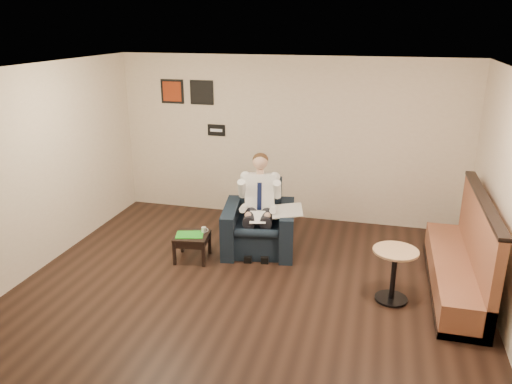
% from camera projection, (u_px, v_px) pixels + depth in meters
% --- Properties ---
extents(ground, '(6.00, 6.00, 0.00)m').
position_uv_depth(ground, '(241.00, 301.00, 6.23)').
color(ground, black).
rests_on(ground, ground).
extents(wall_back, '(6.00, 0.02, 2.80)m').
position_uv_depth(wall_back, '(289.00, 140.00, 8.53)').
color(wall_back, beige).
rests_on(wall_back, ground).
extents(wall_front, '(6.00, 0.02, 2.80)m').
position_uv_depth(wall_front, '(103.00, 355.00, 3.03)').
color(wall_front, beige).
rests_on(wall_front, ground).
extents(wall_left, '(0.02, 6.00, 2.80)m').
position_uv_depth(wall_left, '(19.00, 177.00, 6.49)').
color(wall_left, beige).
rests_on(wall_left, ground).
extents(ceiling, '(6.00, 6.00, 0.02)m').
position_uv_depth(ceiling, '(239.00, 73.00, 5.32)').
color(ceiling, white).
rests_on(ceiling, wall_back).
extents(seating_sign, '(0.32, 0.02, 0.20)m').
position_uv_depth(seating_sign, '(216.00, 130.00, 8.79)').
color(seating_sign, black).
rests_on(seating_sign, wall_back).
extents(art_print_left, '(0.42, 0.03, 0.42)m').
position_uv_depth(art_print_left, '(172.00, 91.00, 8.76)').
color(art_print_left, maroon).
rests_on(art_print_left, wall_back).
extents(art_print_right, '(0.42, 0.03, 0.42)m').
position_uv_depth(art_print_right, '(202.00, 92.00, 8.63)').
color(art_print_right, black).
rests_on(art_print_right, wall_back).
extents(armchair, '(1.21, 1.21, 1.01)m').
position_uv_depth(armchair, '(259.00, 218.00, 7.51)').
color(armchair, black).
rests_on(armchair, ground).
extents(seated_man, '(0.82, 1.09, 1.39)m').
position_uv_depth(seated_man, '(258.00, 210.00, 7.32)').
color(seated_man, white).
rests_on(seated_man, armchair).
extents(lap_papers, '(0.30, 0.38, 0.01)m').
position_uv_depth(lap_papers, '(258.00, 217.00, 7.24)').
color(lap_papers, white).
rests_on(lap_papers, seated_man).
extents(newspaper, '(0.55, 0.63, 0.01)m').
position_uv_depth(newspaper, '(287.00, 210.00, 7.31)').
color(newspaper, silver).
rests_on(newspaper, armchair).
extents(side_table, '(0.53, 0.53, 0.39)m').
position_uv_depth(side_table, '(192.00, 247.00, 7.29)').
color(side_table, black).
rests_on(side_table, ground).
extents(green_folder, '(0.45, 0.37, 0.01)m').
position_uv_depth(green_folder, '(190.00, 235.00, 7.21)').
color(green_folder, green).
rests_on(green_folder, side_table).
extents(coffee_mug, '(0.08, 0.08, 0.08)m').
position_uv_depth(coffee_mug, '(204.00, 230.00, 7.29)').
color(coffee_mug, white).
rests_on(coffee_mug, side_table).
extents(smartphone, '(0.12, 0.07, 0.01)m').
position_uv_depth(smartphone, '(197.00, 231.00, 7.35)').
color(smartphone, black).
rests_on(smartphone, side_table).
extents(banquette, '(0.58, 2.44, 1.25)m').
position_uv_depth(banquette, '(458.00, 245.00, 6.34)').
color(banquette, brown).
rests_on(banquette, ground).
extents(cafe_table, '(0.62, 0.62, 0.69)m').
position_uv_depth(cafe_table, '(393.00, 275.00, 6.17)').
color(cafe_table, tan).
rests_on(cafe_table, ground).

